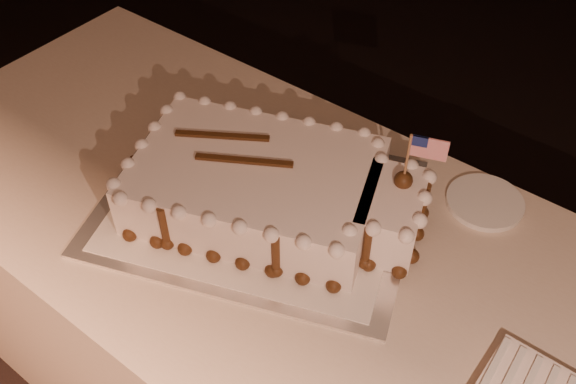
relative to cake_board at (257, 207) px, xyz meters
The scene contains 5 objects.
room_shell 0.96m from the cake_board, 60.63° to the right, with size 6.10×8.10×2.90m.
cake_board is the anchor object (origin of this frame).
doily 0.01m from the cake_board, ahead, with size 0.56×0.43×0.00m, color white.
sheet_cake 0.07m from the cake_board, 20.64° to the left, with size 0.62×0.47×0.24m.
side_plate 0.47m from the cake_board, 38.94° to the left, with size 0.16×0.16×0.01m, color white.
Camera 1 is at (0.26, -0.07, 1.71)m, focal length 40.00 mm.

